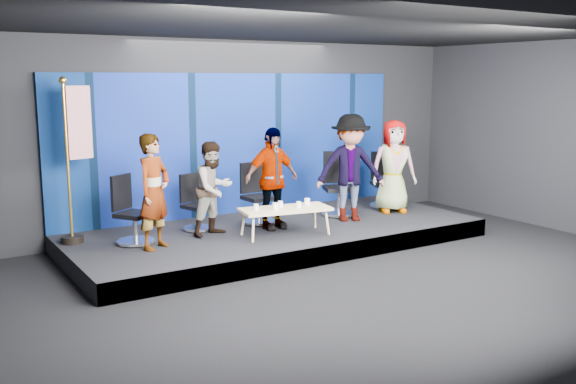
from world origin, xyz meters
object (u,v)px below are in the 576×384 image
(panelist_e, at_px, (393,166))
(mug_d, at_px, (299,205))
(panelist_c, at_px, (272,179))
(mug_e, at_px, (307,202))
(panelist_b, at_px, (214,189))
(chair_c, at_px, (257,203))
(chair_d, at_px, (338,194))
(chair_b, at_px, (196,212))
(mug_b, at_px, (275,206))
(chair_e, at_px, (384,189))
(panelist_d, at_px, (350,168))
(mug_a, at_px, (256,207))
(mug_c, at_px, (280,204))
(panelist_a, at_px, (154,192))
(flag_stand, at_px, (75,156))
(chair_a, at_px, (132,221))
(coffee_table, at_px, (285,210))

(panelist_e, distance_m, mug_d, 2.60)
(panelist_c, height_order, mug_e, panelist_c)
(panelist_b, distance_m, chair_c, 1.17)
(panelist_c, height_order, chair_d, panelist_c)
(chair_b, relative_size, mug_b, 8.71)
(panelist_e, bearing_deg, mug_b, -147.22)
(chair_e, bearing_deg, panelist_b, -152.17)
(mug_b, bearing_deg, panelist_d, 10.89)
(panelist_e, bearing_deg, mug_e, -145.71)
(mug_a, xyz_separation_m, mug_e, (0.92, -0.09, 0.01))
(chair_e, bearing_deg, panelist_e, -89.27)
(chair_c, bearing_deg, panelist_d, -28.03)
(chair_d, xyz_separation_m, mug_d, (-1.46, -0.90, 0.11))
(chair_d, relative_size, mug_c, 12.32)
(chair_d, bearing_deg, chair_e, 29.99)
(panelist_e, distance_m, mug_a, 3.22)
(mug_d, height_order, mug_e, mug_e)
(mug_b, bearing_deg, panelist_a, 169.57)
(panelist_d, height_order, chair_e, panelist_d)
(flag_stand, bearing_deg, chair_c, -22.97)
(chair_c, height_order, mug_b, chair_c)
(chair_d, distance_m, mug_c, 1.82)
(mug_e, relative_size, flag_stand, 0.04)
(chair_b, xyz_separation_m, panelist_c, (1.12, -0.60, 0.55))
(panelist_a, bearing_deg, chair_e, -25.65)
(mug_a, height_order, mug_b, mug_b)
(chair_a, distance_m, mug_d, 2.63)
(panelist_e, xyz_separation_m, mug_e, (-2.26, -0.46, -0.37))
(panelist_a, relative_size, mug_e, 15.96)
(panelist_a, distance_m, chair_c, 2.29)
(mug_e, bearing_deg, mug_b, -175.46)
(mug_a, bearing_deg, chair_b, 121.26)
(panelist_e, distance_m, mug_e, 2.34)
(chair_b, distance_m, chair_d, 2.75)
(chair_a, distance_m, panelist_d, 3.90)
(panelist_c, xyz_separation_m, mug_e, (0.40, -0.48, -0.35))
(mug_c, bearing_deg, coffee_table, -78.62)
(panelist_a, bearing_deg, chair_a, 80.28)
(panelist_e, bearing_deg, chair_d, -174.46)
(chair_e, bearing_deg, panelist_d, -131.65)
(chair_e, bearing_deg, coffee_table, -138.91)
(mug_d, bearing_deg, flag_stand, 155.43)
(chair_b, xyz_separation_m, mug_b, (0.87, -1.13, 0.19))
(panelist_c, bearing_deg, mug_e, -53.51)
(chair_a, height_order, flag_stand, flag_stand)
(panelist_c, height_order, mug_c, panelist_c)
(panelist_b, height_order, mug_a, panelist_b)
(mug_a, bearing_deg, panelist_e, 6.60)
(panelist_b, distance_m, chair_d, 2.67)
(chair_c, distance_m, mug_e, 1.07)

